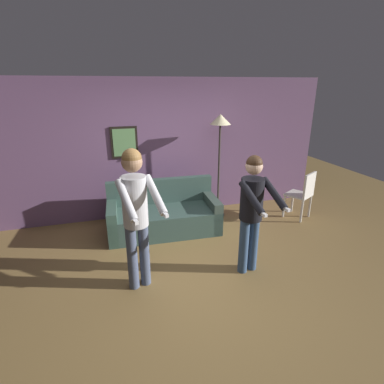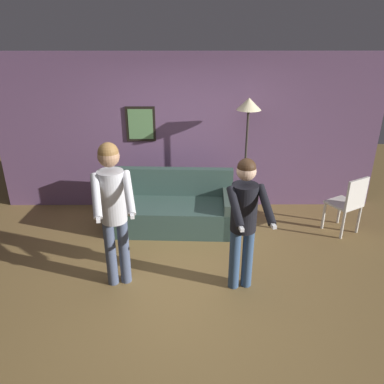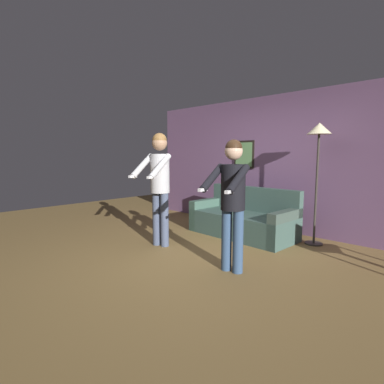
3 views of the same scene
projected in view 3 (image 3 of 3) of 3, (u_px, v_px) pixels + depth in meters
The scene contains 6 objects.
ground_plane at pixel (201, 257), 4.33m from camera, with size 12.00×12.00×0.00m, color olive.
back_wall_assembly at pixel (279, 164), 5.75m from camera, with size 6.40×0.09×2.60m.
couch at pixel (243, 220), 5.46m from camera, with size 1.94×0.93×0.87m.
torchiere_lamp at pixel (319, 141), 4.74m from camera, with size 0.38×0.38×1.97m.
person_standing_left at pixel (159, 178), 4.73m from camera, with size 0.54×0.70×1.80m.
person_standing_right at pixel (232, 194), 3.66m from camera, with size 0.50×0.67×1.65m.
Camera 3 is at (2.81, -3.10, 1.46)m, focal length 28.00 mm.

